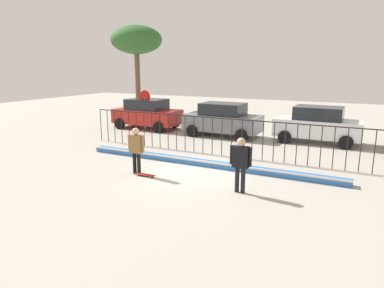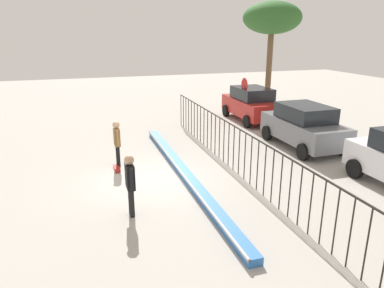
% 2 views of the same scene
% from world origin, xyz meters
% --- Properties ---
extents(ground_plane, '(60.00, 60.00, 0.00)m').
position_xyz_m(ground_plane, '(0.00, 0.00, 0.00)').
color(ground_plane, '#ADA89E').
extents(bowl_coping_ledge, '(11.00, 0.40, 0.27)m').
position_xyz_m(bowl_coping_ledge, '(0.00, 1.17, 0.12)').
color(bowl_coping_ledge, '#2D6BB7').
rests_on(bowl_coping_ledge, ground).
extents(perimeter_fence, '(14.04, 0.04, 1.70)m').
position_xyz_m(perimeter_fence, '(0.00, 3.07, 1.05)').
color(perimeter_fence, black).
rests_on(perimeter_fence, ground).
extents(skateboarder, '(0.71, 0.26, 1.75)m').
position_xyz_m(skateboarder, '(-1.76, -0.94, 1.05)').
color(skateboarder, black).
rests_on(skateboarder, ground).
extents(skateboard, '(0.80, 0.20, 0.07)m').
position_xyz_m(skateboard, '(-1.32, -1.05, 0.06)').
color(skateboard, '#A51E19').
rests_on(skateboard, ground).
extents(camera_operator, '(0.72, 0.27, 1.78)m').
position_xyz_m(camera_operator, '(2.31, -1.04, 1.07)').
color(camera_operator, black).
rests_on(camera_operator, ground).
extents(parked_car_red, '(4.30, 2.12, 1.90)m').
position_xyz_m(parked_car_red, '(-6.86, 7.23, 0.97)').
color(parked_car_red, '#B2231E').
rests_on(parked_car_red, ground).
extents(parked_car_gray, '(4.30, 2.12, 1.90)m').
position_xyz_m(parked_car_gray, '(-1.62, 7.13, 0.97)').
color(parked_car_gray, slate).
rests_on(parked_car_gray, ground).
extents(parked_car_white, '(4.30, 2.12, 1.90)m').
position_xyz_m(parked_car_white, '(3.44, 7.78, 0.97)').
color(parked_car_white, silver).
rests_on(parked_car_white, ground).
extents(stop_sign, '(0.76, 0.07, 2.50)m').
position_xyz_m(stop_sign, '(-6.51, 6.55, 1.62)').
color(stop_sign, slate).
rests_on(stop_sign, ground).
extents(palm_tree_short, '(3.56, 3.56, 6.70)m').
position_xyz_m(palm_tree_short, '(-9.13, 9.49, 5.64)').
color(palm_tree_short, brown).
rests_on(palm_tree_short, ground).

